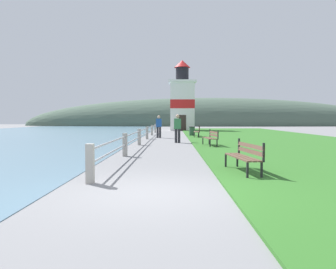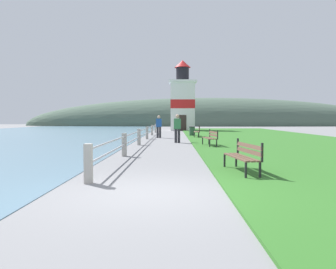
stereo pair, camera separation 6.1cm
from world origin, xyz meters
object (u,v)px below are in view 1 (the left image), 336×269
object	(u,v)px
park_bench_midway	(211,137)
park_bench_far	(197,131)
person_strolling	(159,126)
lighthouse	(182,101)
trash_bin	(192,131)
person_by_railing	(178,127)
park_bench_near	(245,155)

from	to	relation	value
park_bench_midway	park_bench_far	bearing A→B (deg)	-95.96
park_bench_far	person_strolling	size ratio (longest dim) A/B	1.08
lighthouse	person_strolling	bearing A→B (deg)	-97.94
park_bench_far	trash_bin	xyz separation A→B (m)	(-0.33, 2.06, -0.12)
park_bench_midway	person_by_railing	size ratio (longest dim) A/B	1.06
lighthouse	person_strolling	world-z (taller)	lighthouse
person_strolling	park_bench_midway	bearing A→B (deg)	-155.17
park_bench_near	person_strolling	bearing A→B (deg)	-86.80
park_bench_near	park_bench_midway	distance (m)	8.91
park_bench_midway	person_strolling	bearing A→B (deg)	-74.81
park_bench_far	trash_bin	bearing A→B (deg)	-77.74
lighthouse	person_strolling	xyz separation A→B (m)	(-2.31, -16.57, -2.81)
park_bench_midway	trash_bin	bearing A→B (deg)	-94.36
park_bench_midway	lighthouse	xyz separation A→B (m)	(-0.95, 24.65, 3.25)
park_bench_near	person_by_railing	world-z (taller)	person_by_railing
park_bench_far	person_by_railing	distance (m)	6.12
park_bench_far	person_strolling	bearing A→B (deg)	13.34
person_by_railing	park_bench_far	bearing A→B (deg)	-14.28
lighthouse	trash_bin	distance (m)	14.36
person_by_railing	trash_bin	bearing A→B (deg)	-7.90
park_bench_far	park_bench_near	bearing A→B (deg)	93.30
lighthouse	person_strolling	size ratio (longest dim) A/B	5.05
park_bench_far	trash_bin	size ratio (longest dim) A/B	2.32
trash_bin	park_bench_far	bearing A→B (deg)	-80.89
person_strolling	person_by_railing	distance (m)	5.48
lighthouse	person_by_railing	bearing A→B (deg)	-92.31
park_bench_midway	lighthouse	size ratio (longest dim) A/B	0.21
person_strolling	person_by_railing	bearing A→B (deg)	-162.03
park_bench_near	trash_bin	size ratio (longest dim) A/B	2.38
person_strolling	park_bench_near	bearing A→B (deg)	-166.54
park_bench_near	person_strolling	size ratio (longest dim) A/B	1.11
park_bench_near	park_bench_midway	world-z (taller)	same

